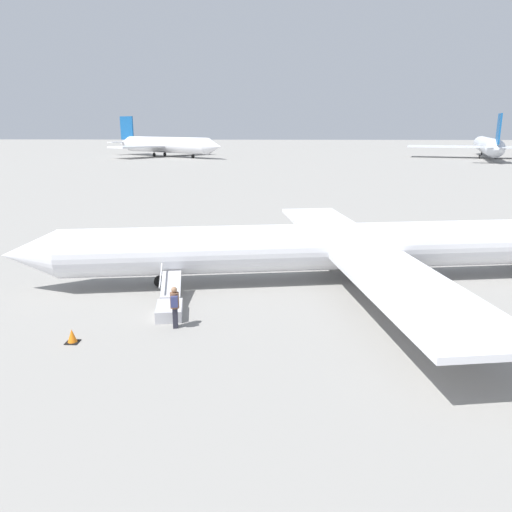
{
  "coord_description": "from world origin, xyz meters",
  "views": [
    {
      "loc": [
        2.79,
        25.48,
        7.94
      ],
      "look_at": [
        3.98,
        1.45,
        1.69
      ],
      "focal_mm": 35.0,
      "sensor_mm": 36.0,
      "label": 1
    }
  ],
  "objects_px": {
    "boarding_stairs": "(170,305)",
    "passenger": "(175,305)",
    "airplane_far_left": "(487,146)",
    "airplane_main": "(351,246)",
    "airplane_far_center": "(164,145)"
  },
  "relations": [
    {
      "from": "boarding_stairs",
      "to": "passenger",
      "type": "height_order",
      "value": "passenger"
    },
    {
      "from": "airplane_far_left",
      "to": "passenger",
      "type": "height_order",
      "value": "airplane_far_left"
    },
    {
      "from": "airplane_main",
      "to": "passenger",
      "type": "distance_m",
      "value": 10.54
    },
    {
      "from": "airplane_far_center",
      "to": "boarding_stairs",
      "type": "distance_m",
      "value": 120.58
    },
    {
      "from": "boarding_stairs",
      "to": "passenger",
      "type": "relative_size",
      "value": 2.37
    },
    {
      "from": "airplane_far_center",
      "to": "boarding_stairs",
      "type": "relative_size",
      "value": 8.84
    },
    {
      "from": "airplane_far_center",
      "to": "airplane_far_left",
      "type": "height_order",
      "value": "airplane_far_center"
    },
    {
      "from": "airplane_main",
      "to": "airplane_far_center",
      "type": "height_order",
      "value": "airplane_far_center"
    },
    {
      "from": "airplane_far_left",
      "to": "passenger",
      "type": "xyz_separation_m",
      "value": [
        57.99,
        117.12,
        -2.21
      ]
    },
    {
      "from": "airplane_far_center",
      "to": "airplane_main",
      "type": "bearing_deg",
      "value": -35.03
    },
    {
      "from": "airplane_far_center",
      "to": "boarding_stairs",
      "type": "height_order",
      "value": "airplane_far_center"
    },
    {
      "from": "airplane_main",
      "to": "boarding_stairs",
      "type": "bearing_deg",
      "value": 22.06
    },
    {
      "from": "airplane_far_left",
      "to": "airplane_main",
      "type": "bearing_deg",
      "value": 172.19
    },
    {
      "from": "airplane_main",
      "to": "airplane_far_left",
      "type": "relative_size",
      "value": 0.65
    },
    {
      "from": "airplane_far_center",
      "to": "airplane_far_left",
      "type": "xyz_separation_m",
      "value": [
        -85.65,
        2.02,
        -0.05
      ]
    }
  ]
}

